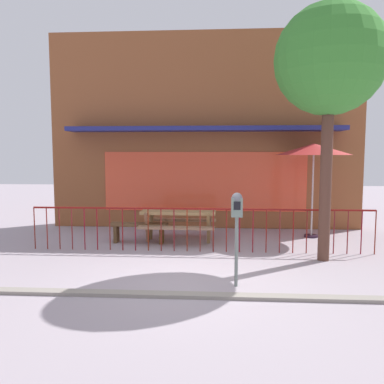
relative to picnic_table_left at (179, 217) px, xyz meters
The scene contains 9 objects.
ground 3.14m from the picnic_table_left, 79.41° to the right, with size 40.00×40.00×0.00m, color #A2959E.
pub_storefront 3.01m from the picnic_table_left, 74.33° to the left, with size 8.92×1.26×5.59m.
patio_fence_front 1.14m from the picnic_table_left, 60.06° to the right, with size 7.52×0.04×0.97m.
picnic_table_left is the anchor object (origin of this frame).
patio_umbrella 3.82m from the picnic_table_left, 12.03° to the left, with size 1.88×1.88×2.41m.
patio_bench 1.01m from the picnic_table_left, 166.93° to the right, with size 1.41×0.37×0.48m.
parking_meter_near 3.49m from the picnic_table_left, 68.64° to the right, with size 0.18×0.17×1.54m.
street_tree 4.78m from the picnic_table_left, 26.11° to the right, with size 2.15×2.15×5.04m.
curb_edge 3.83m from the picnic_table_left, 81.38° to the right, with size 12.49×0.20×0.11m, color gray.
Camera 1 is at (0.38, -6.41, 2.16)m, focal length 36.61 mm.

